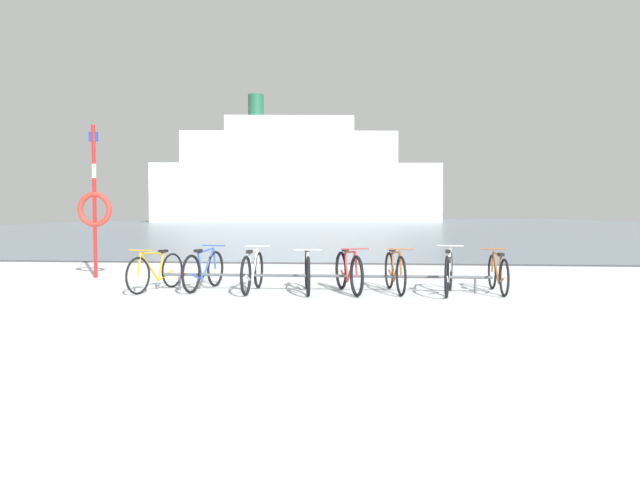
# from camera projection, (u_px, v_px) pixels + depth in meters

# --- Properties ---
(ground) EXTENTS (80.00, 132.00, 0.08)m
(ground) POSITION_uv_depth(u_px,v_px,m) (353.00, 226.00, 59.72)
(ground) COLOR silver
(bike_rack) EXTENTS (5.82, 0.09, 0.31)m
(bike_rack) POSITION_uv_depth(u_px,v_px,m) (324.00, 276.00, 10.33)
(bike_rack) COLOR #4C5156
(bike_rack) RESTS_ON ground
(bicycle_0) EXTENTS (0.57, 1.59, 0.76)m
(bicycle_0) POSITION_uv_depth(u_px,v_px,m) (156.00, 271.00, 10.43)
(bicycle_0) COLOR black
(bicycle_0) RESTS_ON ground
(bicycle_1) EXTENTS (0.46, 1.64, 0.79)m
(bicycle_1) POSITION_uv_depth(u_px,v_px,m) (204.00, 270.00, 10.58)
(bicycle_1) COLOR black
(bicycle_1) RESTS_ON ground
(bicycle_2) EXTENTS (0.46, 1.68, 0.79)m
(bicycle_2) POSITION_uv_depth(u_px,v_px,m) (253.00, 272.00, 10.30)
(bicycle_2) COLOR black
(bicycle_2) RESTS_ON ground
(bicycle_3) EXTENTS (0.46, 1.64, 0.79)m
(bicycle_3) POSITION_uv_depth(u_px,v_px,m) (307.00, 272.00, 10.20)
(bicycle_3) COLOR black
(bicycle_3) RESTS_ON ground
(bicycle_4) EXTENTS (0.64, 1.60, 0.81)m
(bicycle_4) POSITION_uv_depth(u_px,v_px,m) (349.00, 272.00, 10.16)
(bicycle_4) COLOR black
(bicycle_4) RESTS_ON ground
(bicycle_5) EXTENTS (0.47, 1.63, 0.80)m
(bicycle_5) POSITION_uv_depth(u_px,v_px,m) (395.00, 272.00, 10.25)
(bicycle_5) COLOR black
(bicycle_5) RESTS_ON ground
(bicycle_6) EXTENTS (0.48, 1.65, 0.82)m
(bicycle_6) POSITION_uv_depth(u_px,v_px,m) (449.00, 273.00, 10.01)
(bicycle_6) COLOR black
(bicycle_6) RESTS_ON ground
(bicycle_7) EXTENTS (0.46, 1.61, 0.75)m
(bicycle_7) POSITION_uv_depth(u_px,v_px,m) (498.00, 273.00, 10.19)
(bicycle_7) COLOR black
(bicycle_7) RESTS_ON ground
(rescue_post) EXTENTS (0.76, 0.12, 3.26)m
(rescue_post) POSITION_uv_depth(u_px,v_px,m) (95.00, 206.00, 12.49)
(rescue_post) COLOR red
(rescue_post) RESTS_ON ground
(ferry_ship) EXTENTS (42.02, 17.20, 18.87)m
(ferry_ship) POSITION_uv_depth(u_px,v_px,m) (295.00, 179.00, 87.55)
(ferry_ship) COLOR silver
(ferry_ship) RESTS_ON ground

